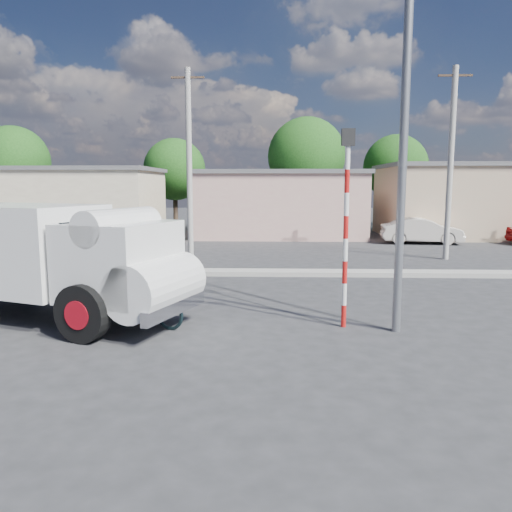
{
  "coord_description": "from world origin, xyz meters",
  "views": [
    {
      "loc": [
        1.62,
        -9.46,
        3.17
      ],
      "look_at": [
        1.15,
        3.62,
        1.3
      ],
      "focal_mm": 35.0,
      "sensor_mm": 36.0,
      "label": 1
    }
  ],
  "objects_px": {
    "truck": "(57,257)",
    "bicycle": "(145,304)",
    "cyclist": "(144,290)",
    "traffic_pole": "(346,212)",
    "streetlight": "(397,97)",
    "car_cream": "(422,231)"
  },
  "relations": [
    {
      "from": "truck",
      "to": "bicycle",
      "type": "bearing_deg",
      "value": 6.79
    },
    {
      "from": "bicycle",
      "to": "cyclist",
      "type": "relative_size",
      "value": 1.19
    },
    {
      "from": "truck",
      "to": "cyclist",
      "type": "height_order",
      "value": "truck"
    },
    {
      "from": "cyclist",
      "to": "bicycle",
      "type": "bearing_deg",
      "value": 20.04
    },
    {
      "from": "traffic_pole",
      "to": "truck",
      "type": "bearing_deg",
      "value": 176.94
    },
    {
      "from": "bicycle",
      "to": "traffic_pole",
      "type": "xyz_separation_m",
      "value": [
        4.47,
        0.14,
        2.07
      ]
    },
    {
      "from": "bicycle",
      "to": "streetlight",
      "type": "distance_m",
      "value": 7.0
    },
    {
      "from": "car_cream",
      "to": "streetlight",
      "type": "xyz_separation_m",
      "value": [
        -5.5,
        -16.58,
        4.26
      ]
    },
    {
      "from": "bicycle",
      "to": "cyclist",
      "type": "distance_m",
      "value": 0.31
    },
    {
      "from": "truck",
      "to": "traffic_pole",
      "type": "height_order",
      "value": "traffic_pole"
    },
    {
      "from": "truck",
      "to": "car_cream",
      "type": "height_order",
      "value": "truck"
    },
    {
      "from": "streetlight",
      "to": "cyclist",
      "type": "bearing_deg",
      "value": 178.32
    },
    {
      "from": "car_cream",
      "to": "streetlight",
      "type": "relative_size",
      "value": 0.47
    },
    {
      "from": "car_cream",
      "to": "streetlight",
      "type": "distance_m",
      "value": 17.98
    },
    {
      "from": "traffic_pole",
      "to": "car_cream",
      "type": "bearing_deg",
      "value": 68.44
    },
    {
      "from": "truck",
      "to": "streetlight",
      "type": "bearing_deg",
      "value": 14.75
    },
    {
      "from": "car_cream",
      "to": "traffic_pole",
      "type": "distance_m",
      "value": 17.61
    },
    {
      "from": "traffic_pole",
      "to": "bicycle",
      "type": "bearing_deg",
      "value": -178.19
    },
    {
      "from": "car_cream",
      "to": "truck",
      "type": "bearing_deg",
      "value": 145.59
    },
    {
      "from": "cyclist",
      "to": "car_cream",
      "type": "bearing_deg",
      "value": -13.55
    },
    {
      "from": "car_cream",
      "to": "traffic_pole",
      "type": "xyz_separation_m",
      "value": [
        -6.43,
        -16.28,
        1.89
      ]
    },
    {
      "from": "bicycle",
      "to": "streetlight",
      "type": "xyz_separation_m",
      "value": [
        5.41,
        -0.16,
        4.44
      ]
    }
  ]
}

